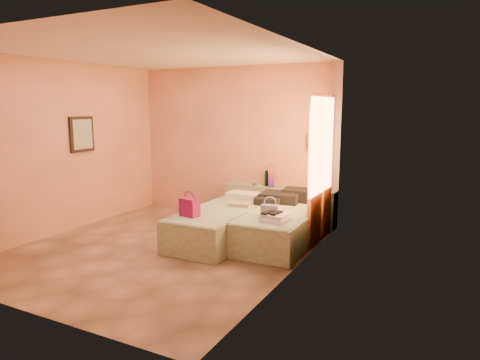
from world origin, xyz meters
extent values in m
plane|color=tan|center=(0.00, 0.00, 0.00)|extent=(4.50, 4.50, 0.00)
cube|color=#F6A283|center=(0.00, 2.25, 1.40)|extent=(4.00, 0.02, 2.80)
cube|color=#F6A283|center=(-2.00, 0.00, 1.40)|extent=(0.02, 4.50, 2.80)
cube|color=#F6A283|center=(2.00, 0.00, 1.40)|extent=(0.02, 4.50, 2.80)
cube|color=silver|center=(0.00, 0.00, 2.80)|extent=(4.00, 4.50, 0.02)
cube|color=#FDD59D|center=(1.98, 1.25, 1.50)|extent=(0.02, 1.10, 1.40)
cube|color=orange|center=(1.94, 1.10, 1.15)|extent=(0.05, 0.55, 2.20)
cube|color=orange|center=(1.94, 1.70, 1.15)|extent=(0.05, 0.45, 2.20)
cube|color=black|center=(-1.97, 0.40, 1.60)|extent=(0.04, 0.50, 0.60)
cube|color=#B9903D|center=(1.55, 2.22, 1.45)|extent=(0.25, 0.04, 0.30)
cube|color=#939F82|center=(0.98, 2.10, 0.33)|extent=(2.05, 0.30, 0.65)
cube|color=beige|center=(0.56, 0.72, 0.25)|extent=(0.94, 2.02, 0.50)
cube|color=beige|center=(1.46, 1.05, 0.25)|extent=(0.94, 2.02, 0.50)
cylinder|color=#133519|center=(0.72, 2.11, 0.78)|extent=(0.09, 0.09, 0.27)
cube|color=#931257|center=(0.85, 2.04, 0.85)|extent=(0.11, 0.11, 0.41)
cylinder|color=#437B58|center=(0.51, 2.10, 0.66)|extent=(0.14, 0.14, 0.03)
cube|color=#2A4E2C|center=(1.21, 2.04, 0.67)|extent=(0.20, 0.16, 0.03)
cube|color=silver|center=(1.67, 2.16, 0.76)|extent=(0.19, 0.19, 0.23)
cube|color=#931257|center=(0.38, 0.14, 0.63)|extent=(0.31, 0.21, 0.26)
cube|color=tan|center=(0.74, 1.04, 0.53)|extent=(0.38, 0.33, 0.06)
cube|color=black|center=(1.25, 1.60, 0.60)|extent=(0.77, 0.77, 0.20)
cube|color=#4454A3|center=(1.41, 0.67, 0.58)|extent=(0.27, 0.16, 0.16)
cube|color=white|center=(1.60, 0.43, 0.55)|extent=(0.39, 0.35, 0.10)
cube|color=black|center=(1.54, 0.44, 0.61)|extent=(0.22, 0.27, 0.02)
camera|label=1|loc=(3.76, -4.87, 2.05)|focal=32.00mm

